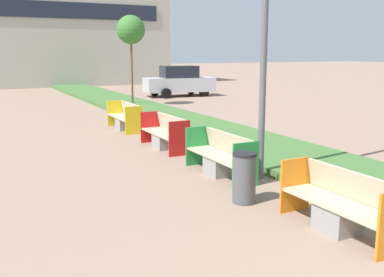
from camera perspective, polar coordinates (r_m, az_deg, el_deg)
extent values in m
cube|color=#426B33|center=(15.06, 2.34, 0.92)|extent=(2.80, 120.00, 0.18)
cube|color=#B2AD9E|center=(40.26, -15.81, 14.17)|extent=(15.51, 8.32, 10.42)
cube|color=#1E2333|center=(36.20, -14.49, 15.46)|extent=(13.03, 0.08, 1.20)
cube|color=gray|center=(7.36, 17.96, -9.63)|extent=(0.52, 0.60, 0.42)
cube|color=#BCAD8E|center=(7.28, 18.07, -7.93)|extent=(0.58, 1.98, 0.05)
cube|color=#BCAD8E|center=(7.39, 19.69, -5.62)|extent=(0.14, 1.90, 0.48)
cube|color=orange|center=(7.98, 12.96, -5.76)|extent=(0.62, 0.04, 0.94)
cube|color=gray|center=(10.09, 3.47, -3.50)|extent=(0.52, 0.60, 0.42)
cube|color=#BCAD8E|center=(10.03, 3.48, -2.22)|extent=(0.58, 2.07, 0.05)
cube|color=#BCAD8E|center=(10.11, 4.82, -0.61)|extent=(0.14, 1.99, 0.48)
cube|color=#238C3D|center=(9.16, 6.83, -3.37)|extent=(0.62, 0.04, 0.94)
cube|color=#238C3D|center=(10.93, 0.69, -0.93)|extent=(0.62, 0.04, 0.94)
cube|color=gray|center=(12.80, -3.58, -0.37)|extent=(0.52, 0.60, 0.42)
cube|color=#BCAD8E|center=(12.76, -3.59, 0.64)|extent=(0.58, 2.04, 0.05)
cube|color=#BCAD8E|center=(12.82, -2.50, 1.89)|extent=(0.14, 1.96, 0.48)
cube|color=red|center=(11.82, -1.60, -0.02)|extent=(0.62, 0.04, 0.94)
cube|color=red|center=(13.70, -5.32, 1.47)|extent=(0.62, 0.04, 0.94)
cube|color=gray|center=(16.04, -8.58, 1.85)|extent=(0.52, 0.60, 0.42)
cube|color=#BCAD8E|center=(16.01, -8.60, 2.66)|extent=(0.58, 2.02, 0.05)
cube|color=#BCAD8E|center=(16.06, -7.71, 3.66)|extent=(0.14, 1.93, 0.48)
cube|color=yellow|center=(15.04, -7.37, 2.29)|extent=(0.62, 0.04, 0.94)
cube|color=yellow|center=(16.97, -9.71, 3.21)|extent=(0.62, 0.04, 0.94)
cylinder|color=#4C4F51|center=(8.26, 6.65, -5.15)|extent=(0.42, 0.42, 0.89)
cylinder|color=black|center=(8.14, 6.72, -1.99)|extent=(0.44, 0.44, 0.05)
cylinder|color=brown|center=(22.65, -7.64, 8.30)|extent=(0.10, 0.10, 3.38)
sphere|color=#38702D|center=(22.64, -7.78, 13.54)|extent=(1.39, 1.39, 1.39)
cube|color=#B7BABF|center=(27.71, -1.65, 6.87)|extent=(4.41, 2.34, 0.84)
cube|color=black|center=(27.66, -1.66, 8.48)|extent=(2.30, 1.83, 0.72)
cylinder|color=black|center=(27.51, 1.55, 5.96)|extent=(0.60, 0.20, 0.60)
cylinder|color=black|center=(29.10, -0.15, 6.25)|extent=(0.60, 0.20, 0.60)
cylinder|color=black|center=(26.41, -3.29, 5.74)|extent=(0.60, 0.20, 0.60)
cylinder|color=black|center=(28.06, -4.77, 6.03)|extent=(0.60, 0.20, 0.60)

